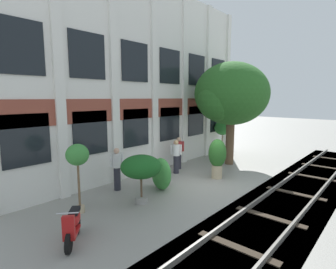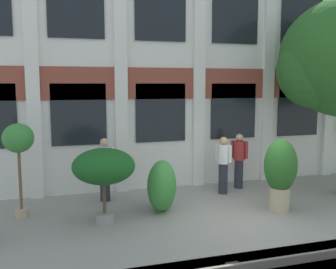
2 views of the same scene
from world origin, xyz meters
name	(u,v)px [view 1 (image 1 of 2)]	position (x,y,z in m)	size (l,w,h in m)	color
ground_plane	(207,184)	(0.00, 0.00, 0.00)	(80.00, 80.00, 0.00)	gray
apartment_facade	(150,80)	(0.00, 3.34, 4.43)	(14.44, 0.64, 8.93)	silver
rail_tracks	(284,207)	(0.00, -3.15, -0.13)	(22.08, 2.80, 0.43)	#4C473F
broadleaf_tree	(231,96)	(3.62, 0.92, 3.69)	(4.08, 3.89, 5.46)	brown
potted_plant_ribbed_drum	(217,156)	(0.96, 0.10, 1.02)	(0.79, 0.79, 1.78)	tan
potted_plant_terracotta_small	(78,158)	(-5.01, 1.51, 1.76)	(0.70, 0.70, 2.20)	tan
potted_plant_tall_urn	(141,168)	(-3.21, 0.59, 1.25)	(1.39, 1.39, 1.68)	gray
potted_plant_low_pan	(223,129)	(5.75, 2.58, 1.60)	(1.04, 1.04, 2.13)	tan
scooter_near_curb	(73,225)	(-6.01, 0.08, 0.44)	(0.98, 1.09, 0.98)	black
resident_by_doorway	(179,152)	(1.03, 2.37, 0.88)	(0.41, 0.40, 1.63)	#282833
resident_watching_tracks	(117,168)	(-2.96, 2.24, 0.90)	(0.50, 0.34, 1.68)	#282833
resident_near_plants	(176,155)	(0.33, 1.97, 0.87)	(0.34, 0.46, 1.62)	#282833
topiary_hedge	(161,174)	(-1.75, 1.01, 0.62)	(1.14, 0.70, 1.25)	#388438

